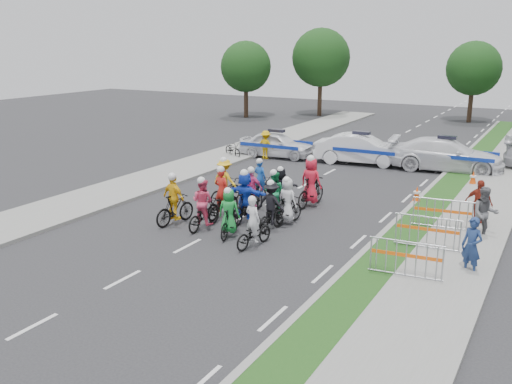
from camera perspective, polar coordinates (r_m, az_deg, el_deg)
The scene contains 35 objects.
ground at distance 18.21m, azimuth -6.87°, elevation -5.39°, with size 90.00×90.00×0.00m, color #28282B.
curb_right at distance 20.41m, azimuth 13.39°, elevation -3.27°, with size 0.20×60.00×0.12m, color gray.
grass_strip at distance 20.25m, azimuth 15.29°, elevation -3.56°, with size 1.20×60.00×0.11m, color #1C4717.
sidewalk_right at distance 19.94m, azimuth 20.31°, elevation -4.23°, with size 2.40×60.00×0.13m, color gray.
sidewalk_left at distance 25.83m, azimuth -12.13°, elevation 0.63°, with size 3.00×60.00×0.13m, color gray.
rider_0 at distance 17.86m, azimuth -0.26°, elevation -3.79°, with size 0.84×1.72×1.68m.
rider_1 at distance 18.73m, azimuth -2.68°, elevation -2.56°, with size 0.79×1.68×1.71m.
rider_2 at distance 19.60m, azimuth -5.29°, elevation -1.74°, with size 0.78×1.83×1.86m.
rider_3 at distance 20.18m, azimuth -8.15°, elevation -1.24°, with size 1.00×1.85×1.89m.
rider_4 at distance 19.53m, azimuth 1.57°, elevation -1.76°, with size 0.99×1.73×1.75m.
rider_5 at distance 20.15m, azimuth -1.07°, elevation -0.84°, with size 1.56×1.87×1.96m.
rider_6 at distance 20.88m, azimuth -3.38°, elevation -0.81°, with size 0.77×1.93×1.94m.
rider_7 at distance 20.02m, azimuth 3.15°, elevation -1.36°, with size 0.81×1.72×1.75m.
rider_8 at distance 20.87m, azimuth 1.85°, elevation -0.70°, with size 0.86×1.84×1.80m.
rider_9 at distance 21.38m, azimuth -0.39°, elevation -0.27°, with size 0.91×1.72×1.78m.
rider_10 at distance 22.63m, azimuth -3.12°, elevation 0.68°, with size 1.11×1.92×1.89m.
rider_11 at distance 21.88m, azimuth 2.52°, elevation 0.15°, with size 1.37×1.63×1.68m.
rider_12 at distance 23.19m, azimuth 0.44°, elevation 0.65°, with size 0.77×1.74×1.72m.
rider_13 at distance 22.25m, azimuth 5.52°, elevation 0.55°, with size 0.92×2.00×2.06m.
police_car_0 at distance 31.72m, azimuth 2.06°, elevation 4.76°, with size 1.66×4.12×1.40m, color white.
police_car_1 at distance 30.45m, azimuth 10.42°, elevation 4.24°, with size 1.65×4.73×1.56m, color white.
police_car_2 at distance 29.88m, azimuth 18.46°, elevation 3.55°, with size 2.24×5.51×1.60m, color white.
spectator_0 at distance 16.78m, azimuth 20.77°, elevation -5.10°, with size 0.60×0.39×1.64m, color navy.
spectator_1 at distance 19.84m, azimuth 21.90°, elevation -2.02°, with size 0.85×0.67×1.76m, color #5A5B5F.
spectator_2 at distance 21.20m, azimuth 21.38°, elevation -1.05°, with size 0.97×0.41×1.66m, color maroon.
marshal_hiviz at distance 31.21m, azimuth 0.97°, elevation 4.74°, with size 1.00×0.58×1.55m, color #DAA60B.
barrier_0 at distance 15.94m, azimuth 14.75°, elevation -6.66°, with size 2.00×0.50×1.12m, color #A5A8AD, non-canonical shape.
barrier_1 at distance 18.24m, azimuth 16.75°, elevation -4.05°, with size 2.00×0.50×1.12m, color #A5A8AD, non-canonical shape.
barrier_2 at distance 20.32m, azimuth 18.13°, elevation -2.22°, with size 2.00×0.50×1.12m, color #A5A8AD, non-canonical shape.
cone_0 at distance 23.55m, azimuth 15.78°, elevation -0.29°, with size 0.40×0.40×0.70m.
cone_1 at distance 27.10m, azimuth 20.88°, elevation 1.24°, with size 0.40×0.40×0.70m.
parked_bike at distance 31.80m, azimuth -2.33°, elevation 4.30°, with size 0.58×1.66×0.87m, color black.
tree_0 at distance 48.28m, azimuth -1.02°, elevation 12.41°, with size 4.20×4.20×6.30m.
tree_3 at distance 49.63m, azimuth 6.51°, elevation 13.20°, with size 4.90×4.90×7.35m.
tree_4 at distance 48.35m, azimuth 20.95°, elevation 11.46°, with size 4.20×4.20×6.30m.
Camera 1 is at (10.12, -13.78, 6.28)m, focal length 40.00 mm.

